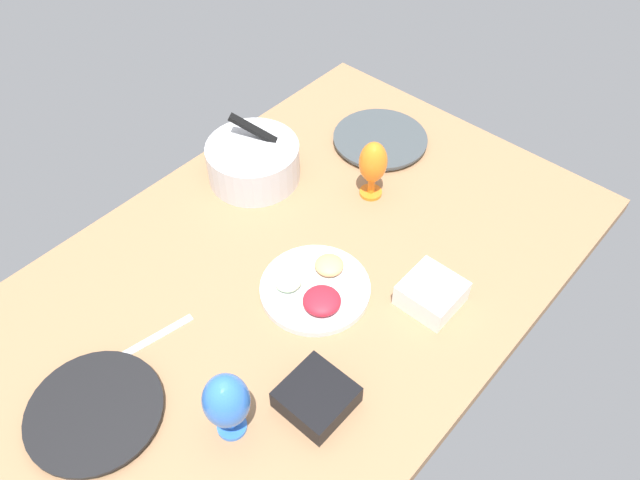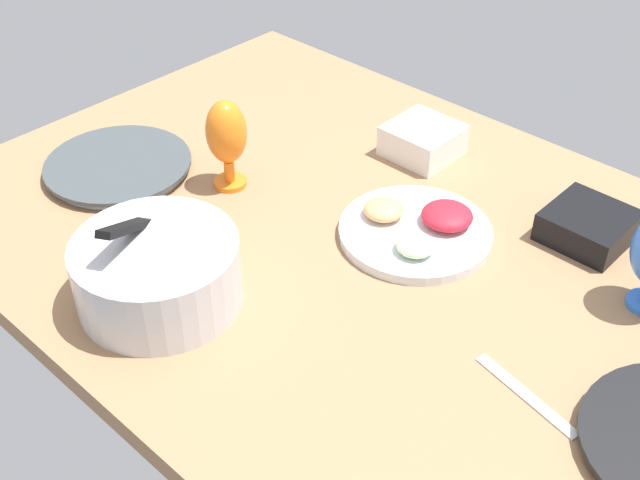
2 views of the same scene
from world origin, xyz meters
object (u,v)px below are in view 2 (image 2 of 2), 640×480
at_px(mixing_bowl, 157,270).
at_px(hurricane_glass_orange, 227,135).
at_px(fruit_platter, 417,229).
at_px(square_bowl_black, 589,224).
at_px(dinner_plate_right, 118,166).
at_px(square_bowl_white, 423,139).

height_order(mixing_bowl, hurricane_glass_orange, same).
xyz_separation_m(fruit_platter, square_bowl_black, (-0.22, -0.20, 0.01)).
bearing_deg(dinner_plate_right, square_bowl_white, -130.73).
distance_m(dinner_plate_right, hurricane_glass_orange, 0.25).
height_order(square_bowl_white, square_bowl_black, square_bowl_white).
bearing_deg(square_bowl_black, mixing_bowl, 55.65).
relative_size(dinner_plate_right, mixing_bowl, 1.09).
bearing_deg(square_bowl_white, mixing_bowl, 86.80).
distance_m(mixing_bowl, square_bowl_white, 0.63).
distance_m(dinner_plate_right, fruit_platter, 0.60).
height_order(mixing_bowl, square_bowl_black, mixing_bowl).
bearing_deg(fruit_platter, hurricane_glass_orange, 17.67).
relative_size(fruit_platter, square_bowl_white, 2.05).
height_order(dinner_plate_right, square_bowl_black, square_bowl_black).
height_order(fruit_platter, hurricane_glass_orange, hurricane_glass_orange).
bearing_deg(mixing_bowl, hurricane_glass_orange, -60.85).
height_order(fruit_platter, square_bowl_black, square_bowl_black).
relative_size(hurricane_glass_orange, square_bowl_black, 1.29).
bearing_deg(square_bowl_white, hurricane_glass_orange, 59.56).
xyz_separation_m(mixing_bowl, fruit_platter, (-0.20, -0.41, -0.04)).
distance_m(hurricane_glass_orange, square_bowl_black, 0.66).
bearing_deg(hurricane_glass_orange, mixing_bowl, 119.15).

